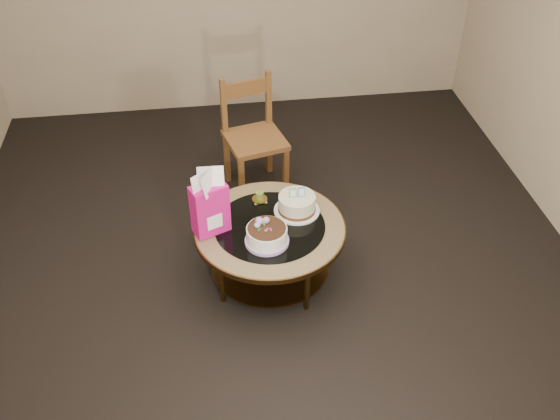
{
  "coord_description": "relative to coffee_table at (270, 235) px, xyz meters",
  "views": [
    {
      "loc": [
        -0.36,
        -3.14,
        3.13
      ],
      "look_at": [
        0.07,
        0.02,
        0.57
      ],
      "focal_mm": 40.0,
      "sensor_mm": 36.0,
      "label": 1
    }
  ],
  "objects": [
    {
      "name": "ground",
      "position": [
        -0.0,
        0.0,
        -0.38
      ],
      "size": [
        5.0,
        5.0,
        0.0
      ],
      "primitive_type": "plane",
      "color": "black",
      "rests_on": "ground"
    },
    {
      "name": "room_walls",
      "position": [
        -0.0,
        0.0,
        1.16
      ],
      "size": [
        4.52,
        5.02,
        2.61
      ],
      "color": "tan",
      "rests_on": "ground"
    },
    {
      "name": "coffee_table",
      "position": [
        0.0,
        0.0,
        0.0
      ],
      "size": [
        1.02,
        1.02,
        0.46
      ],
      "color": "#573C19",
      "rests_on": "ground"
    },
    {
      "name": "decorated_cake",
      "position": [
        -0.04,
        -0.16,
        0.13
      ],
      "size": [
        0.29,
        0.29,
        0.17
      ],
      "rotation": [
        0.0,
        0.0,
        -0.32
      ],
      "color": "#AC91CD",
      "rests_on": "coffee_table"
    },
    {
      "name": "cream_cake",
      "position": [
        0.2,
        0.13,
        0.14
      ],
      "size": [
        0.31,
        0.31,
        0.2
      ],
      "rotation": [
        0.0,
        0.0,
        0.0
      ],
      "color": "white",
      "rests_on": "coffee_table"
    },
    {
      "name": "gift_bag",
      "position": [
        -0.38,
        0.01,
        0.31
      ],
      "size": [
        0.26,
        0.23,
        0.46
      ],
      "rotation": [
        0.0,
        0.0,
        0.4
      ],
      "color": "#DD148D",
      "rests_on": "coffee_table"
    },
    {
      "name": "pillar_candle",
      "position": [
        -0.04,
        0.28,
        0.11
      ],
      "size": [
        0.11,
        0.11,
        0.08
      ],
      "rotation": [
        0.0,
        0.0,
        0.1
      ],
      "color": "#E5D35E",
      "rests_on": "coffee_table"
    },
    {
      "name": "dining_chair",
      "position": [
        0.0,
        1.09,
        0.1
      ],
      "size": [
        0.53,
        0.53,
        0.95
      ],
      "rotation": [
        0.0,
        0.0,
        0.24
      ],
      "color": "brown",
      "rests_on": "ground"
    }
  ]
}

